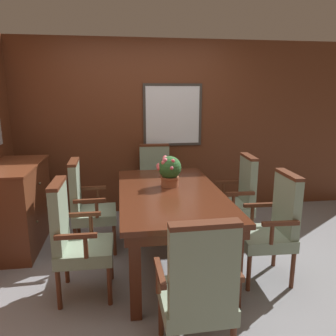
% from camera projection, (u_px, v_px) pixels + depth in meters
% --- Properties ---
extents(ground_plane, '(14.00, 14.00, 0.00)m').
position_uv_depth(ground_plane, '(159.00, 267.00, 3.31)').
color(ground_plane, gray).
extents(wall_back, '(7.20, 0.08, 2.45)m').
position_uv_depth(wall_back, '(145.00, 128.00, 4.68)').
color(wall_back, '#5B2D19').
rests_on(wall_back, ground_plane).
extents(dining_table, '(1.01, 1.88, 0.77)m').
position_uv_depth(dining_table, '(170.00, 200.00, 3.29)').
color(dining_table, '#4C2314').
rests_on(dining_table, ground_plane).
extents(chair_head_near, '(0.51, 0.48, 1.02)m').
position_uv_depth(chair_head_near, '(198.00, 288.00, 2.03)').
color(chair_head_near, '#562B19').
rests_on(chair_head_near, ground_plane).
extents(chair_right_near, '(0.49, 0.52, 1.02)m').
position_uv_depth(chair_right_near, '(273.00, 224.00, 3.02)').
color(chair_right_near, '#562B19').
rests_on(chair_right_near, ground_plane).
extents(chair_right_far, '(0.50, 0.52, 1.02)m').
position_uv_depth(chair_right_far, '(237.00, 196.00, 3.84)').
color(chair_right_far, '#562B19').
rests_on(chair_right_far, ground_plane).
extents(chair_head_far, '(0.51, 0.47, 1.02)m').
position_uv_depth(chair_head_far, '(155.00, 180.00, 4.57)').
color(chair_head_far, '#562B19').
rests_on(chair_head_far, ground_plane).
extents(chair_left_far, '(0.48, 0.51, 1.02)m').
position_uv_depth(chair_left_far, '(87.00, 204.00, 3.58)').
color(chair_left_far, '#562B19').
rests_on(chair_left_far, ground_plane).
extents(chair_left_near, '(0.47, 0.51, 1.02)m').
position_uv_depth(chair_left_near, '(75.00, 237.00, 2.76)').
color(chair_left_near, '#562B19').
rests_on(chair_left_near, ground_plane).
extents(potted_plant, '(0.26, 0.25, 0.32)m').
position_uv_depth(potted_plant, '(169.00, 170.00, 3.40)').
color(potted_plant, '#9E5638').
rests_on(potted_plant, dining_table).
extents(sideboard_cabinet, '(0.55, 1.15, 0.95)m').
position_uv_depth(sideboard_cabinet, '(17.00, 206.00, 3.70)').
color(sideboard_cabinet, brown).
rests_on(sideboard_cabinet, ground_plane).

